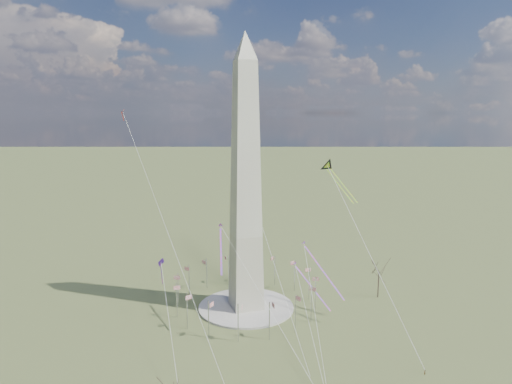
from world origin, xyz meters
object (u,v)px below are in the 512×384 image
object	(u,v)px
washington_monument	(246,183)
person_east	(425,372)
kite_delta_black	(329,168)
tree_near	(379,270)

from	to	relation	value
washington_monument	person_east	xyz separation A→B (m)	(34.92, -58.61, -47.18)
person_east	kite_delta_black	xyz separation A→B (m)	(3.47, 68.28, 50.13)
washington_monument	kite_delta_black	xyz separation A→B (m)	(38.38, 9.66, 2.95)
tree_near	person_east	world-z (taller)	tree_near
person_east	kite_delta_black	bearing A→B (deg)	-136.00
tree_near	person_east	bearing A→B (deg)	-109.42
washington_monument	tree_near	distance (m)	64.97
kite_delta_black	washington_monument	bearing A→B (deg)	1.55
person_east	kite_delta_black	world-z (taller)	kite_delta_black
person_east	kite_delta_black	distance (m)	84.77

